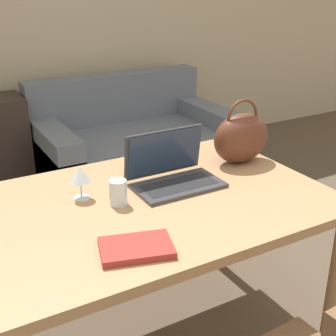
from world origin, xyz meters
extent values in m
cube|color=beige|center=(0.00, 3.28, 1.35)|extent=(10.00, 0.06, 2.70)
cube|color=#A87F56|center=(-0.05, 0.81, 0.75)|extent=(1.41, 0.96, 0.04)
cylinder|color=#A87F56|center=(0.60, 0.39, 0.36)|extent=(0.06, 0.06, 0.73)
cylinder|color=#A87F56|center=(0.60, 1.23, 0.36)|extent=(0.06, 0.06, 0.73)
cube|color=slate|center=(0.73, 2.61, 0.21)|extent=(1.54, 0.93, 0.42)
cube|color=slate|center=(0.73, 2.98, 0.62)|extent=(1.54, 0.20, 0.40)
cube|color=slate|center=(0.05, 2.61, 0.28)|extent=(0.20, 0.93, 0.56)
cube|color=slate|center=(1.40, 2.61, 0.28)|extent=(0.20, 0.93, 0.56)
cube|color=#38383D|center=(0.10, 0.86, 0.78)|extent=(0.37, 0.21, 0.02)
cube|color=black|center=(0.10, 0.85, 0.78)|extent=(0.32, 0.14, 0.00)
cube|color=#38383D|center=(0.10, 0.98, 0.89)|extent=(0.37, 0.04, 0.21)
cube|color=#23334C|center=(0.10, 0.98, 0.89)|extent=(0.34, 0.03, 0.19)
cylinder|color=silver|center=(-0.18, 0.84, 0.82)|extent=(0.07, 0.07, 0.10)
cylinder|color=silver|center=(-0.29, 0.96, 0.77)|extent=(0.07, 0.07, 0.01)
cylinder|color=silver|center=(-0.29, 0.96, 0.81)|extent=(0.01, 0.01, 0.07)
cone|color=silver|center=(-0.29, 0.96, 0.87)|extent=(0.08, 0.08, 0.06)
ellipsoid|color=#592D1E|center=(0.51, 0.96, 0.89)|extent=(0.29, 0.17, 0.24)
torus|color=#592D1E|center=(0.51, 0.96, 0.99)|extent=(0.17, 0.01, 0.17)
cube|color=maroon|center=(-0.27, 0.50, 0.78)|extent=(0.27, 0.22, 0.02)
camera|label=1|loc=(-0.82, -0.68, 1.61)|focal=50.00mm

